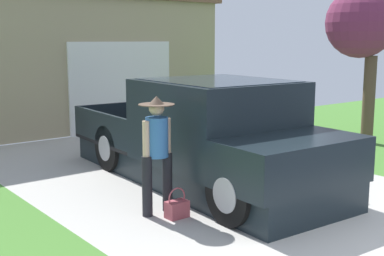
# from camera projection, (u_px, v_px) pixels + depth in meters

# --- Properties ---
(pickup_truck) EXTENTS (2.26, 5.39, 1.67)m
(pickup_truck) POSITION_uv_depth(u_px,v_px,m) (213.00, 138.00, 7.95)
(pickup_truck) COLOR black
(pickup_truck) RESTS_ON ground
(person_with_hat) EXTENTS (0.47, 0.47, 1.56)m
(person_with_hat) POSITION_uv_depth(u_px,v_px,m) (157.00, 146.00, 6.64)
(person_with_hat) COLOR black
(person_with_hat) RESTS_ON ground
(handbag) EXTENTS (0.29, 0.18, 0.40)m
(handbag) POSITION_uv_depth(u_px,v_px,m) (177.00, 208.00, 6.60)
(handbag) COLOR #B24C56
(handbag) RESTS_ON ground
(house_with_garage) EXTENTS (8.40, 5.62, 4.05)m
(house_with_garage) POSITION_uv_depth(u_px,v_px,m) (41.00, 48.00, 14.17)
(house_with_garage) COLOR tan
(house_with_garage) RESTS_ON ground
(front_yard_tree) EXTENTS (1.61, 1.59, 3.38)m
(front_yard_tree) POSITION_uv_depth(u_px,v_px,m) (361.00, 24.00, 11.08)
(front_yard_tree) COLOR brown
(front_yard_tree) RESTS_ON ground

